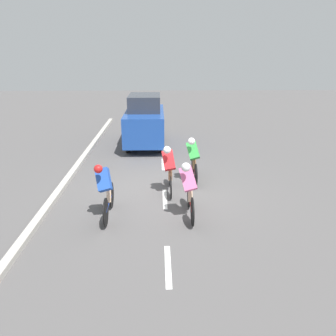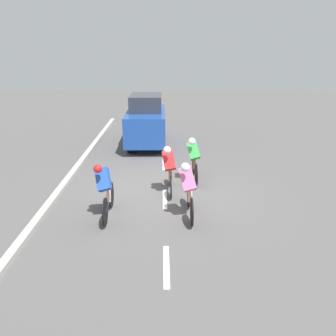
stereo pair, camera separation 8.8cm
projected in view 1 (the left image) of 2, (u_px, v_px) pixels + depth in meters
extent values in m
plane|color=#565454|center=(165.00, 191.00, 10.09)|extent=(60.00, 60.00, 0.00)
cube|color=white|center=(168.00, 266.00, 6.51)|extent=(0.12, 1.40, 0.01)
cube|color=white|center=(165.00, 199.00, 9.53)|extent=(0.12, 1.40, 0.01)
cube|color=white|center=(163.00, 164.00, 12.55)|extent=(0.12, 1.40, 0.01)
cube|color=#B7B2A8|center=(54.00, 198.00, 9.42)|extent=(0.20, 24.11, 0.14)
cylinder|color=black|center=(193.00, 165.00, 11.33)|extent=(0.03, 0.72, 0.72)
cylinder|color=black|center=(196.00, 175.00, 10.39)|extent=(0.03, 0.72, 0.72)
cylinder|color=red|center=(194.00, 170.00, 10.86)|extent=(0.04, 0.99, 0.04)
cylinder|color=red|center=(194.00, 162.00, 10.95)|extent=(0.04, 0.04, 0.42)
cylinder|color=white|center=(194.00, 166.00, 10.87)|extent=(0.07, 0.07, 0.16)
cylinder|color=#9E704C|center=(194.00, 164.00, 10.87)|extent=(0.12, 0.23, 0.36)
cube|color=green|center=(193.00, 151.00, 10.54)|extent=(0.46, 0.49, 0.64)
sphere|color=white|center=(192.00, 141.00, 10.21)|extent=(0.22, 0.22, 0.22)
cylinder|color=black|center=(189.00, 195.00, 8.92)|extent=(0.03, 0.71, 0.71)
cylinder|color=black|center=(192.00, 212.00, 7.96)|extent=(0.03, 0.71, 0.71)
cylinder|color=red|center=(190.00, 203.00, 8.44)|extent=(0.04, 1.02, 0.04)
cylinder|color=red|center=(190.00, 193.00, 8.54)|extent=(0.04, 0.04, 0.42)
cylinder|color=#1999D8|center=(190.00, 199.00, 8.45)|extent=(0.07, 0.07, 0.16)
cylinder|color=beige|center=(190.00, 195.00, 8.45)|extent=(0.12, 0.23, 0.36)
cube|color=pink|center=(188.00, 179.00, 8.11)|extent=(0.47, 0.50, 0.67)
sphere|color=white|center=(186.00, 167.00, 7.78)|extent=(0.22, 0.22, 0.22)
cylinder|color=black|center=(112.00, 195.00, 8.92)|extent=(0.03, 0.71, 0.71)
cylinder|color=black|center=(106.00, 212.00, 7.93)|extent=(0.03, 0.71, 0.71)
cylinder|color=navy|center=(109.00, 203.00, 8.43)|extent=(0.04, 1.04, 0.04)
cylinder|color=navy|center=(109.00, 193.00, 8.53)|extent=(0.04, 0.04, 0.42)
cylinder|color=green|center=(109.00, 199.00, 8.44)|extent=(0.07, 0.07, 0.16)
cylinder|color=beige|center=(109.00, 196.00, 8.44)|extent=(0.12, 0.23, 0.36)
cube|color=blue|center=(104.00, 180.00, 8.11)|extent=(0.46, 0.48, 0.63)
sphere|color=red|center=(98.00, 169.00, 7.78)|extent=(0.21, 0.21, 0.21)
cylinder|color=black|center=(170.00, 175.00, 10.44)|extent=(0.03, 0.65, 0.65)
cylinder|color=black|center=(171.00, 188.00, 9.48)|extent=(0.03, 0.65, 0.65)
cylinder|color=black|center=(170.00, 181.00, 9.96)|extent=(0.04, 1.02, 0.04)
cylinder|color=black|center=(170.00, 173.00, 10.06)|extent=(0.04, 0.04, 0.42)
cylinder|color=#1999D8|center=(170.00, 178.00, 9.97)|extent=(0.07, 0.07, 0.16)
cylinder|color=#9E704C|center=(170.00, 175.00, 9.97)|extent=(0.12, 0.23, 0.36)
cube|color=red|center=(169.00, 160.00, 9.63)|extent=(0.42, 0.49, 0.63)
sphere|color=white|center=(167.00, 150.00, 9.30)|extent=(0.22, 0.22, 0.22)
cylinder|color=black|center=(160.00, 145.00, 13.96)|extent=(0.14, 0.64, 0.64)
cylinder|color=black|center=(128.00, 145.00, 13.92)|extent=(0.14, 0.64, 0.64)
cylinder|color=black|center=(160.00, 132.00, 16.33)|extent=(0.14, 0.64, 0.64)
cylinder|color=black|center=(133.00, 132.00, 16.30)|extent=(0.14, 0.64, 0.64)
cube|color=#1E479E|center=(145.00, 125.00, 14.92)|extent=(1.70, 4.06, 1.26)
cube|color=#2D333D|center=(145.00, 102.00, 14.79)|extent=(1.39, 2.23, 0.69)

